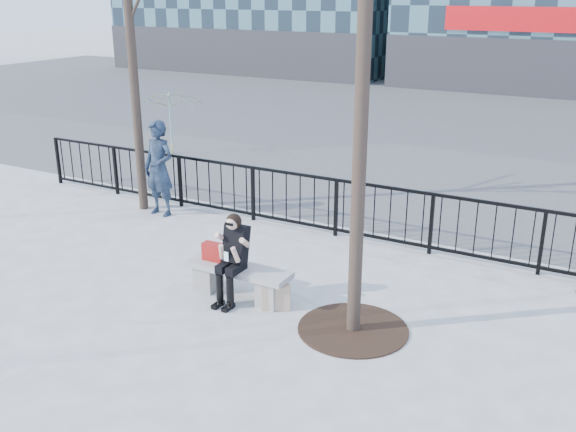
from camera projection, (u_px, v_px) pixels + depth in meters
The scene contains 10 objects.
ground at pixel (239, 296), 9.61m from camera, with size 120.00×120.00×0.00m, color gray.
street_surface at pixel (477, 124), 22.00m from camera, with size 60.00×23.00×0.01m, color #474747.
railing at pixel (326, 206), 11.91m from camera, with size 14.00×0.06×1.10m.
tree_grate at pixel (353, 329), 8.66m from camera, with size 1.50×1.50×0.02m, color black.
bench_main at pixel (238, 278), 9.51m from camera, with size 1.65×0.46×0.49m.
seated_woman at pixel (232, 259), 9.26m from camera, with size 0.50×0.64×1.34m.
handbag at pixel (213, 252), 9.63m from camera, with size 0.33×0.16×0.27m, color #9F1713.
shopping_bag at pixel (276, 297), 9.17m from camera, with size 0.40×0.15×0.38m, color beige.
standing_man at pixel (159, 168), 12.84m from camera, with size 0.71×0.46×1.93m, color black.
vendor_umbrella at pixel (169, 123), 17.67m from camera, with size 1.90×1.94×1.75m, color yellow.
Camera 1 is at (4.82, -7.23, 4.33)m, focal length 40.00 mm.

